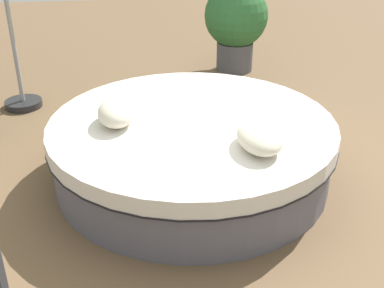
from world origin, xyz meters
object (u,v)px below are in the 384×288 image
(throw_pillow_1, at_px, (260,137))
(planter, at_px, (236,21))
(round_bed, at_px, (192,149))
(throw_pillow_0, at_px, (116,112))

(throw_pillow_1, distance_m, planter, 3.48)
(round_bed, xyz_separation_m, throw_pillow_0, (-0.03, -0.65, 0.38))
(round_bed, relative_size, throw_pillow_1, 4.73)
(throw_pillow_1, height_order, planter, planter)
(throw_pillow_0, distance_m, throw_pillow_1, 1.26)
(round_bed, distance_m, throw_pillow_0, 0.76)
(round_bed, height_order, planter, planter)
(round_bed, xyz_separation_m, planter, (-2.88, 0.98, 0.41))
(throw_pillow_0, bearing_deg, planter, 150.12)
(round_bed, bearing_deg, planter, 161.16)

